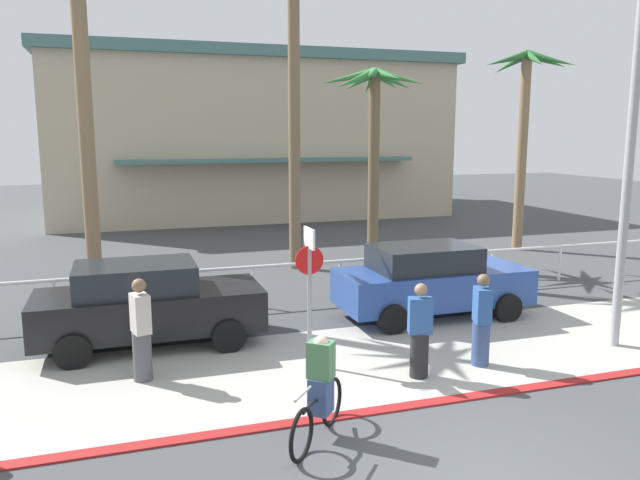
{
  "coord_description": "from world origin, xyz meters",
  "views": [
    {
      "loc": [
        -4.17,
        -6.02,
        4.21
      ],
      "look_at": [
        -0.23,
        6.0,
        2.03
      ],
      "focal_mm": 34.89,
      "sensor_mm": 36.0,
      "label": 1
    }
  ],
  "objects_px": {
    "palm_tree_4": "(525,103)",
    "pedestrian_2": "(420,335)",
    "palm_tree_2": "(294,36)",
    "stop_sign_bike_lane": "(309,277)",
    "cyclist_black_0": "(320,391)",
    "palm_tree_1": "(81,40)",
    "pedestrian_1": "(482,324)",
    "pedestrian_0": "(141,334)",
    "car_black_1": "(147,303)",
    "car_blue_2": "(431,280)",
    "palm_tree_3": "(374,111)"
  },
  "relations": [
    {
      "from": "cyclist_black_0",
      "to": "palm_tree_1",
      "type": "bearing_deg",
      "value": 110.61
    },
    {
      "from": "stop_sign_bike_lane",
      "to": "car_blue_2",
      "type": "bearing_deg",
      "value": 30.46
    },
    {
      "from": "palm_tree_4",
      "to": "cyclist_black_0",
      "type": "distance_m",
      "value": 16.66
    },
    {
      "from": "stop_sign_bike_lane",
      "to": "pedestrian_0",
      "type": "xyz_separation_m",
      "value": [
        -2.92,
        0.24,
        -0.83
      ]
    },
    {
      "from": "pedestrian_0",
      "to": "pedestrian_1",
      "type": "distance_m",
      "value": 6.01
    },
    {
      "from": "palm_tree_4",
      "to": "pedestrian_2",
      "type": "distance_m",
      "value": 14.06
    },
    {
      "from": "palm_tree_4",
      "to": "car_black_1",
      "type": "distance_m",
      "value": 15.58
    },
    {
      "from": "stop_sign_bike_lane",
      "to": "cyclist_black_0",
      "type": "relative_size",
      "value": 1.71
    },
    {
      "from": "palm_tree_4",
      "to": "pedestrian_0",
      "type": "xyz_separation_m",
      "value": [
        -13.6,
        -8.46,
        -4.4
      ]
    },
    {
      "from": "car_black_1",
      "to": "pedestrian_1",
      "type": "relative_size",
      "value": 2.55
    },
    {
      "from": "pedestrian_0",
      "to": "cyclist_black_0",
      "type": "bearing_deg",
      "value": -51.76
    },
    {
      "from": "stop_sign_bike_lane",
      "to": "cyclist_black_0",
      "type": "distance_m",
      "value": 2.88
    },
    {
      "from": "cyclist_black_0",
      "to": "palm_tree_2",
      "type": "bearing_deg",
      "value": 75.82
    },
    {
      "from": "palm_tree_1",
      "to": "pedestrian_1",
      "type": "height_order",
      "value": "palm_tree_1"
    },
    {
      "from": "palm_tree_2",
      "to": "pedestrian_2",
      "type": "relative_size",
      "value": 5.56
    },
    {
      "from": "palm_tree_1",
      "to": "car_blue_2",
      "type": "height_order",
      "value": "palm_tree_1"
    },
    {
      "from": "palm_tree_3",
      "to": "pedestrian_0",
      "type": "height_order",
      "value": "palm_tree_3"
    },
    {
      "from": "pedestrian_2",
      "to": "pedestrian_0",
      "type": "bearing_deg",
      "value": 163.59
    },
    {
      "from": "car_blue_2",
      "to": "pedestrian_1",
      "type": "bearing_deg",
      "value": -100.97
    },
    {
      "from": "palm_tree_1",
      "to": "pedestrian_0",
      "type": "height_order",
      "value": "palm_tree_1"
    },
    {
      "from": "palm_tree_1",
      "to": "cyclist_black_0",
      "type": "xyz_separation_m",
      "value": [
        3.13,
        -8.32,
        -5.64
      ]
    },
    {
      "from": "car_blue_2",
      "to": "pedestrian_1",
      "type": "distance_m",
      "value": 3.1
    },
    {
      "from": "car_black_1",
      "to": "car_blue_2",
      "type": "height_order",
      "value": "same"
    },
    {
      "from": "car_black_1",
      "to": "car_blue_2",
      "type": "relative_size",
      "value": 1.0
    },
    {
      "from": "palm_tree_2",
      "to": "pedestrian_2",
      "type": "xyz_separation_m",
      "value": [
        -0.43,
        -9.32,
        -6.27
      ]
    },
    {
      "from": "car_black_1",
      "to": "cyclist_black_0",
      "type": "height_order",
      "value": "car_black_1"
    },
    {
      "from": "car_blue_2",
      "to": "pedestrian_2",
      "type": "xyz_separation_m",
      "value": [
        -1.92,
        -3.21,
        -0.09
      ]
    },
    {
      "from": "car_blue_2",
      "to": "pedestrian_0",
      "type": "relative_size",
      "value": 2.44
    },
    {
      "from": "cyclist_black_0",
      "to": "pedestrian_0",
      "type": "xyz_separation_m",
      "value": [
        -2.26,
        2.86,
        0.15
      ]
    },
    {
      "from": "cyclist_black_0",
      "to": "stop_sign_bike_lane",
      "type": "bearing_deg",
      "value": 75.76
    },
    {
      "from": "car_black_1",
      "to": "pedestrian_2",
      "type": "xyz_separation_m",
      "value": [
        4.39,
        -3.2,
        -0.09
      ]
    },
    {
      "from": "stop_sign_bike_lane",
      "to": "palm_tree_3",
      "type": "distance_m",
      "value": 10.23
    },
    {
      "from": "pedestrian_2",
      "to": "car_blue_2",
      "type": "bearing_deg",
      "value": 59.12
    },
    {
      "from": "palm_tree_4",
      "to": "pedestrian_2",
      "type": "relative_size",
      "value": 4.19
    },
    {
      "from": "palm_tree_4",
      "to": "palm_tree_1",
      "type": "bearing_deg",
      "value": -168.24
    },
    {
      "from": "palm_tree_2",
      "to": "pedestrian_0",
      "type": "height_order",
      "value": "palm_tree_2"
    },
    {
      "from": "stop_sign_bike_lane",
      "to": "car_black_1",
      "type": "xyz_separation_m",
      "value": [
        -2.74,
        2.09,
        -0.81
      ]
    },
    {
      "from": "pedestrian_2",
      "to": "pedestrian_1",
      "type": "bearing_deg",
      "value": 6.95
    },
    {
      "from": "car_black_1",
      "to": "cyclist_black_0",
      "type": "relative_size",
      "value": 2.93
    },
    {
      "from": "palm_tree_2",
      "to": "palm_tree_4",
      "type": "distance_m",
      "value": 8.8
    },
    {
      "from": "palm_tree_2",
      "to": "pedestrian_1",
      "type": "bearing_deg",
      "value": -84.38
    },
    {
      "from": "palm_tree_1",
      "to": "car_blue_2",
      "type": "bearing_deg",
      "value": -26.03
    },
    {
      "from": "palm_tree_1",
      "to": "palm_tree_3",
      "type": "distance_m",
      "value": 9.12
    },
    {
      "from": "pedestrian_1",
      "to": "pedestrian_2",
      "type": "bearing_deg",
      "value": -173.05
    },
    {
      "from": "palm_tree_3",
      "to": "car_black_1",
      "type": "height_order",
      "value": "palm_tree_3"
    },
    {
      "from": "pedestrian_0",
      "to": "pedestrian_2",
      "type": "relative_size",
      "value": 1.07
    },
    {
      "from": "stop_sign_bike_lane",
      "to": "palm_tree_3",
      "type": "height_order",
      "value": "palm_tree_3"
    },
    {
      "from": "palm_tree_2",
      "to": "cyclist_black_0",
      "type": "bearing_deg",
      "value": -104.18
    },
    {
      "from": "car_black_1",
      "to": "cyclist_black_0",
      "type": "bearing_deg",
      "value": -66.23
    },
    {
      "from": "palm_tree_3",
      "to": "cyclist_black_0",
      "type": "bearing_deg",
      "value": -116.18
    }
  ]
}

